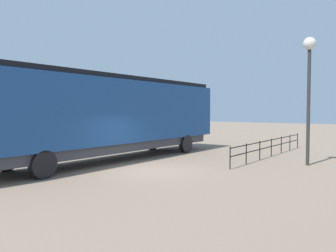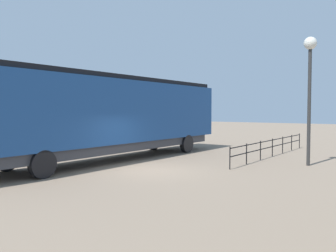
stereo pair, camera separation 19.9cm
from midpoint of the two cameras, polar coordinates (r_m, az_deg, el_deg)
ground_plane at (r=15.23m, az=-3.36°, el=-7.30°), size 120.00×120.00×0.00m
locomotive at (r=18.64m, az=-8.37°, el=1.99°), size 2.96×15.80×4.36m
lamp_post at (r=17.74m, az=21.91°, el=8.66°), size 0.59×0.59×6.04m
platform_fence at (r=20.59m, az=16.38°, el=-2.95°), size 0.05×10.89×1.01m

